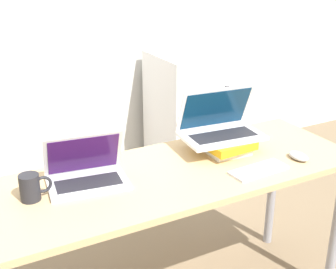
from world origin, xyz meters
The scene contains 9 objects.
wall_back centered at (0.00, 1.95, 1.35)m, with size 8.00×0.05×2.70m.
desk centered at (0.00, 0.31, 0.69)m, with size 1.68×0.61×0.78m.
laptop_left centered at (-0.39, 0.39, 0.82)m, with size 0.35×0.26×0.22m.
book_stack centered at (0.30, 0.39, 0.82)m, with size 0.23×0.27×0.07m.
laptop_on_books centered at (0.29, 0.42, 0.90)m, with size 0.40×0.27×0.24m.
wireless_keyboard centered at (0.31, 0.13, 0.79)m, with size 0.27×0.12×0.01m.
mouse centered at (0.55, 0.14, 0.80)m, with size 0.06×0.11×0.03m.
mug centered at (-0.63, 0.35, 0.83)m, with size 0.13×0.08×0.11m.
mini_fridge centered at (0.81, 1.58, 0.49)m, with size 0.50×0.56×0.97m.
Camera 1 is at (-0.91, -1.30, 1.70)m, focal length 50.00 mm.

